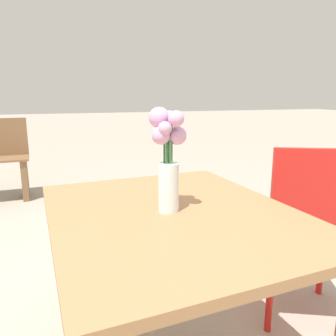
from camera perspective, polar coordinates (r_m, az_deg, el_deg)
The scene contains 3 objects.
table_front at distance 1.16m, azimuth 0.82°, elevation -11.70°, with size 0.84×1.01×0.70m.
flower_vase at distance 1.08m, azimuth -0.08°, elevation 1.49°, with size 0.12×0.12×0.35m.
cafe_chair at distance 1.66m, azimuth 23.30°, elevation -9.04°, with size 0.54×0.54×0.88m.
Camera 1 is at (-0.38, -0.99, 1.09)m, focal length 35.00 mm.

